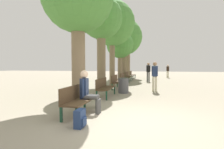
{
  "coord_description": "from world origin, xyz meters",
  "views": [
    {
      "loc": [
        0.38,
        -4.47,
        1.45
      ],
      "look_at": [
        -2.0,
        6.15,
        0.9
      ],
      "focal_mm": 28.0,
      "sensor_mm": 36.0,
      "label": 1
    }
  ],
  "objects_px": {
    "bench_row_2": "(117,81)",
    "pedestrian_mid": "(148,71)",
    "tree_row_1": "(101,20)",
    "backpack": "(80,119)",
    "bench_row_5": "(132,74)",
    "tree_row_4": "(124,37)",
    "bench_row_3": "(124,78)",
    "tree_row_2": "(112,24)",
    "pedestrian_near": "(155,75)",
    "bench_row_4": "(129,76)",
    "pedestrian_far": "(168,70)",
    "tree_row_5": "(128,38)",
    "bench_row_1": "(104,86)",
    "person_seated": "(88,91)",
    "bench_row_0": "(78,98)",
    "trash_bin": "(123,86)",
    "tree_row_3": "(120,45)"
  },
  "relations": [
    {
      "from": "pedestrian_near",
      "to": "pedestrian_mid",
      "type": "bearing_deg",
      "value": 94.34
    },
    {
      "from": "backpack",
      "to": "bench_row_2",
      "type": "bearing_deg",
      "value": 94.12
    },
    {
      "from": "bench_row_5",
      "to": "tree_row_5",
      "type": "relative_size",
      "value": 0.26
    },
    {
      "from": "backpack",
      "to": "pedestrian_mid",
      "type": "relative_size",
      "value": 0.25
    },
    {
      "from": "bench_row_0",
      "to": "trash_bin",
      "type": "bearing_deg",
      "value": 80.68
    },
    {
      "from": "bench_row_0",
      "to": "bench_row_4",
      "type": "xyz_separation_m",
      "value": [
        0.0,
        11.99,
        0.0
      ]
    },
    {
      "from": "bench_row_4",
      "to": "tree_row_5",
      "type": "relative_size",
      "value": 0.26
    },
    {
      "from": "bench_row_0",
      "to": "bench_row_4",
      "type": "distance_m",
      "value": 11.99
    },
    {
      "from": "tree_row_5",
      "to": "bench_row_1",
      "type": "bearing_deg",
      "value": -87.22
    },
    {
      "from": "bench_row_2",
      "to": "trash_bin",
      "type": "relative_size",
      "value": 2.15
    },
    {
      "from": "bench_row_4",
      "to": "pedestrian_far",
      "type": "relative_size",
      "value": 1.08
    },
    {
      "from": "bench_row_3",
      "to": "pedestrian_near",
      "type": "relative_size",
      "value": 1.03
    },
    {
      "from": "pedestrian_mid",
      "to": "pedestrian_far",
      "type": "xyz_separation_m",
      "value": [
        2.2,
        5.86,
        -0.08
      ]
    },
    {
      "from": "bench_row_5",
      "to": "tree_row_2",
      "type": "bearing_deg",
      "value": -95.02
    },
    {
      "from": "bench_row_5",
      "to": "pedestrian_near",
      "type": "bearing_deg",
      "value": -76.49
    },
    {
      "from": "tree_row_1",
      "to": "pedestrian_mid",
      "type": "xyz_separation_m",
      "value": [
        2.53,
        6.51,
        -3.03
      ]
    },
    {
      "from": "bench_row_5",
      "to": "person_seated",
      "type": "distance_m",
      "value": 14.8
    },
    {
      "from": "bench_row_3",
      "to": "pedestrian_near",
      "type": "xyz_separation_m",
      "value": [
        2.33,
        -3.71,
        0.46
      ]
    },
    {
      "from": "bench_row_2",
      "to": "tree_row_5",
      "type": "xyz_separation_m",
      "value": [
        -0.65,
        10.37,
        4.35
      ]
    },
    {
      "from": "tree_row_1",
      "to": "tree_row_5",
      "type": "height_order",
      "value": "tree_row_5"
    },
    {
      "from": "bench_row_5",
      "to": "tree_row_4",
      "type": "relative_size",
      "value": 0.27
    },
    {
      "from": "backpack",
      "to": "pedestrian_far",
      "type": "bearing_deg",
      "value": 78.87
    },
    {
      "from": "bench_row_4",
      "to": "tree_row_4",
      "type": "height_order",
      "value": "tree_row_4"
    },
    {
      "from": "bench_row_1",
      "to": "person_seated",
      "type": "xyz_separation_m",
      "value": [
        0.24,
        -2.81,
        0.2
      ]
    },
    {
      "from": "bench_row_4",
      "to": "tree_row_2",
      "type": "bearing_deg",
      "value": -98.39
    },
    {
      "from": "bench_row_2",
      "to": "bench_row_5",
      "type": "xyz_separation_m",
      "value": [
        0.0,
        8.99,
        0.0
      ]
    },
    {
      "from": "tree_row_3",
      "to": "pedestrian_near",
      "type": "distance_m",
      "value": 6.71
    },
    {
      "from": "bench_row_4",
      "to": "trash_bin",
      "type": "height_order",
      "value": "bench_row_4"
    },
    {
      "from": "tree_row_4",
      "to": "pedestrian_mid",
      "type": "relative_size",
      "value": 3.65
    },
    {
      "from": "person_seated",
      "to": "bench_row_0",
      "type": "bearing_deg",
      "value": -143.04
    },
    {
      "from": "backpack",
      "to": "trash_bin",
      "type": "relative_size",
      "value": 0.53
    },
    {
      "from": "bench_row_2",
      "to": "tree_row_4",
      "type": "xyz_separation_m",
      "value": [
        -0.65,
        7.15,
        3.87
      ]
    },
    {
      "from": "bench_row_2",
      "to": "pedestrian_mid",
      "type": "relative_size",
      "value": 1.0
    },
    {
      "from": "tree_row_1",
      "to": "backpack",
      "type": "distance_m",
      "value": 7.04
    },
    {
      "from": "bench_row_1",
      "to": "tree_row_4",
      "type": "bearing_deg",
      "value": 93.66
    },
    {
      "from": "bench_row_1",
      "to": "bench_row_2",
      "type": "xyz_separation_m",
      "value": [
        0.0,
        3.0,
        0.0
      ]
    },
    {
      "from": "bench_row_4",
      "to": "tree_row_4",
      "type": "relative_size",
      "value": 0.27
    },
    {
      "from": "bench_row_0",
      "to": "pedestrian_far",
      "type": "height_order",
      "value": "pedestrian_far"
    },
    {
      "from": "tree_row_2",
      "to": "backpack",
      "type": "xyz_separation_m",
      "value": [
        1.16,
        -8.64,
        -4.26
      ]
    },
    {
      "from": "tree_row_1",
      "to": "backpack",
      "type": "xyz_separation_m",
      "value": [
        1.16,
        -5.8,
        -3.81
      ]
    },
    {
      "from": "bench_row_4",
      "to": "tree_row_3",
      "type": "bearing_deg",
      "value": -119.11
    },
    {
      "from": "person_seated",
      "to": "trash_bin",
      "type": "height_order",
      "value": "person_seated"
    },
    {
      "from": "bench_row_3",
      "to": "tree_row_1",
      "type": "xyz_separation_m",
      "value": [
        -0.65,
        -4.24,
        3.52
      ]
    },
    {
      "from": "bench_row_1",
      "to": "pedestrian_mid",
      "type": "xyz_separation_m",
      "value": [
        1.88,
        8.26,
        0.49
      ]
    },
    {
      "from": "pedestrian_far",
      "to": "trash_bin",
      "type": "distance_m",
      "value": 13.29
    },
    {
      "from": "tree_row_2",
      "to": "pedestrian_near",
      "type": "distance_m",
      "value": 5.15
    },
    {
      "from": "tree_row_3",
      "to": "backpack",
      "type": "relative_size",
      "value": 10.83
    },
    {
      "from": "pedestrian_mid",
      "to": "bench_row_0",
      "type": "bearing_deg",
      "value": -99.47
    },
    {
      "from": "bench_row_2",
      "to": "pedestrian_far",
      "type": "relative_size",
      "value": 1.08
    },
    {
      "from": "tree_row_4",
      "to": "person_seated",
      "type": "bearing_deg",
      "value": -86.06
    }
  ]
}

